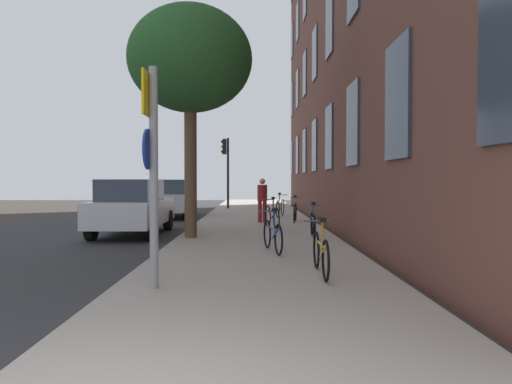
{
  "coord_description": "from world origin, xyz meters",
  "views": [
    {
      "loc": [
        0.97,
        -2.47,
        1.61
      ],
      "look_at": [
        1.08,
        11.44,
        1.26
      ],
      "focal_mm": 33.46,
      "sensor_mm": 36.0,
      "label": 1
    }
  ],
  "objects_px": {
    "bicycle_4": "(295,211)",
    "bicycle_5": "(280,207)",
    "traffic_light": "(226,160)",
    "car_1": "(169,198)",
    "pedestrian_0": "(262,197)",
    "bicycle_0": "(321,252)",
    "car_0": "(133,206)",
    "sign_post": "(152,160)",
    "tree_near": "(190,61)",
    "bicycle_1": "(273,235)",
    "bicycle_2": "(313,224)",
    "bicycle_3": "(272,216)"
  },
  "relations": [
    {
      "from": "bicycle_2",
      "to": "car_0",
      "type": "relative_size",
      "value": 0.41
    },
    {
      "from": "bicycle_4",
      "to": "car_0",
      "type": "bearing_deg",
      "value": -147.95
    },
    {
      "from": "bicycle_3",
      "to": "bicycle_2",
      "type": "bearing_deg",
      "value": -68.15
    },
    {
      "from": "bicycle_3",
      "to": "car_0",
      "type": "distance_m",
      "value": 4.18
    },
    {
      "from": "bicycle_4",
      "to": "car_1",
      "type": "relative_size",
      "value": 0.41
    },
    {
      "from": "bicycle_2",
      "to": "car_1",
      "type": "distance_m",
      "value": 9.74
    },
    {
      "from": "pedestrian_0",
      "to": "traffic_light",
      "type": "bearing_deg",
      "value": 101.82
    },
    {
      "from": "traffic_light",
      "to": "bicycle_5",
      "type": "height_order",
      "value": "traffic_light"
    },
    {
      "from": "bicycle_5",
      "to": "bicycle_2",
      "type": "bearing_deg",
      "value": -86.62
    },
    {
      "from": "bicycle_0",
      "to": "car_1",
      "type": "xyz_separation_m",
      "value": [
        -4.65,
        13.07,
        0.37
      ]
    },
    {
      "from": "bicycle_2",
      "to": "bicycle_5",
      "type": "xyz_separation_m",
      "value": [
        -0.42,
        7.2,
        0.02
      ]
    },
    {
      "from": "traffic_light",
      "to": "bicycle_0",
      "type": "height_order",
      "value": "traffic_light"
    },
    {
      "from": "sign_post",
      "to": "pedestrian_0",
      "type": "height_order",
      "value": "sign_post"
    },
    {
      "from": "bicycle_4",
      "to": "bicycle_5",
      "type": "height_order",
      "value": "bicycle_5"
    },
    {
      "from": "bicycle_4",
      "to": "car_0",
      "type": "distance_m",
      "value": 5.95
    },
    {
      "from": "car_0",
      "to": "pedestrian_0",
      "type": "bearing_deg",
      "value": 36.74
    },
    {
      "from": "tree_near",
      "to": "bicycle_0",
      "type": "bearing_deg",
      "value": -61.45
    },
    {
      "from": "bicycle_3",
      "to": "pedestrian_0",
      "type": "distance_m",
      "value": 2.19
    },
    {
      "from": "traffic_light",
      "to": "bicycle_4",
      "type": "xyz_separation_m",
      "value": [
        2.92,
        -8.01,
        -2.16
      ]
    },
    {
      "from": "bicycle_0",
      "to": "bicycle_3",
      "type": "xyz_separation_m",
      "value": [
        -0.47,
        7.2,
        0.03
      ]
    },
    {
      "from": "bicycle_1",
      "to": "pedestrian_0",
      "type": "height_order",
      "value": "pedestrian_0"
    },
    {
      "from": "tree_near",
      "to": "bicycle_3",
      "type": "distance_m",
      "value": 5.26
    },
    {
      "from": "sign_post",
      "to": "car_1",
      "type": "relative_size",
      "value": 0.71
    },
    {
      "from": "bicycle_2",
      "to": "tree_near",
      "type": "bearing_deg",
      "value": 177.65
    },
    {
      "from": "bicycle_2",
      "to": "bicycle_3",
      "type": "distance_m",
      "value": 2.59
    },
    {
      "from": "traffic_light",
      "to": "car_1",
      "type": "relative_size",
      "value": 0.86
    },
    {
      "from": "sign_post",
      "to": "bicycle_2",
      "type": "relative_size",
      "value": 1.8
    },
    {
      "from": "bicycle_0",
      "to": "bicycle_1",
      "type": "height_order",
      "value": "bicycle_1"
    },
    {
      "from": "bicycle_2",
      "to": "pedestrian_0",
      "type": "relative_size",
      "value": 1.09
    },
    {
      "from": "bicycle_0",
      "to": "traffic_light",
      "type": "bearing_deg",
      "value": 97.95
    },
    {
      "from": "sign_post",
      "to": "bicycle_3",
      "type": "xyz_separation_m",
      "value": [
        1.99,
        8.09,
        -1.39
      ]
    },
    {
      "from": "tree_near",
      "to": "traffic_light",
      "type": "bearing_deg",
      "value": 89.0
    },
    {
      "from": "sign_post",
      "to": "bicycle_5",
      "type": "relative_size",
      "value": 1.74
    },
    {
      "from": "bicycle_4",
      "to": "bicycle_2",
      "type": "bearing_deg",
      "value": -89.6
    },
    {
      "from": "bicycle_0",
      "to": "car_0",
      "type": "relative_size",
      "value": 0.4
    },
    {
      "from": "tree_near",
      "to": "bicycle_0",
      "type": "height_order",
      "value": "tree_near"
    },
    {
      "from": "bicycle_0",
      "to": "pedestrian_0",
      "type": "height_order",
      "value": "pedestrian_0"
    },
    {
      "from": "bicycle_4",
      "to": "pedestrian_0",
      "type": "xyz_separation_m",
      "value": [
        -1.18,
        -0.28,
        0.52
      ]
    },
    {
      "from": "sign_post",
      "to": "pedestrian_0",
      "type": "relative_size",
      "value": 1.97
    },
    {
      "from": "sign_post",
      "to": "bicycle_0",
      "type": "relative_size",
      "value": 1.81
    },
    {
      "from": "traffic_light",
      "to": "car_1",
      "type": "bearing_deg",
      "value": -115.74
    },
    {
      "from": "bicycle_3",
      "to": "car_1",
      "type": "xyz_separation_m",
      "value": [
        -4.18,
        5.87,
        0.34
      ]
    },
    {
      "from": "tree_near",
      "to": "bicycle_4",
      "type": "distance_m",
      "value": 7.03
    },
    {
      "from": "bicycle_0",
      "to": "tree_near",
      "type": "bearing_deg",
      "value": 118.55
    },
    {
      "from": "tree_near",
      "to": "pedestrian_0",
      "type": "bearing_deg",
      "value": 65.99
    },
    {
      "from": "tree_near",
      "to": "bicycle_3",
      "type": "height_order",
      "value": "tree_near"
    },
    {
      "from": "bicycle_5",
      "to": "tree_near",
      "type": "bearing_deg",
      "value": -111.24
    },
    {
      "from": "bicycle_0",
      "to": "car_0",
      "type": "distance_m",
      "value": 7.92
    },
    {
      "from": "pedestrian_0",
      "to": "bicycle_1",
      "type": "bearing_deg",
      "value": -89.42
    },
    {
      "from": "bicycle_4",
      "to": "bicycle_5",
      "type": "relative_size",
      "value": 1.0
    }
  ]
}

